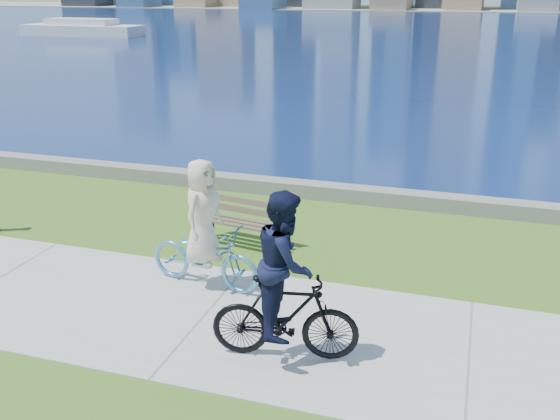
{
  "coord_description": "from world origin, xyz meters",
  "views": [
    {
      "loc": [
        3.75,
        -7.83,
        4.92
      ],
      "look_at": [
        0.57,
        2.17,
        1.1
      ],
      "focal_mm": 40.0,
      "sensor_mm": 36.0,
      "label": 1
    }
  ],
  "objects": [
    {
      "name": "ground",
      "position": [
        0.0,
        0.0,
        0.0
      ],
      "size": [
        320.0,
        320.0,
        0.0
      ],
      "primitive_type": "plane",
      "color": "#396019",
      "rests_on": "ground"
    },
    {
      "name": "far_shore",
      "position": [
        0.0,
        130.0,
        0.06
      ],
      "size": [
        320.0,
        30.0,
        0.12
      ],
      "primitive_type": "cube",
      "color": "gray",
      "rests_on": "ground"
    },
    {
      "name": "cyclist_woman",
      "position": [
        -0.41,
        1.02,
        0.85
      ],
      "size": [
        1.0,
        2.15,
        2.24
      ],
      "rotation": [
        0.0,
        0.0,
        1.43
      ],
      "color": "#4F9AC1",
      "rests_on": "ground"
    },
    {
      "name": "bay_water",
      "position": [
        0.0,
        72.0,
        0.0
      ],
      "size": [
        320.0,
        131.0,
        0.01
      ],
      "primitive_type": "cube",
      "color": "#0C204F",
      "rests_on": "ground"
    },
    {
      "name": "park_bench",
      "position": [
        -0.48,
        2.92,
        0.55
      ],
      "size": [
        1.8,
        0.85,
        0.89
      ],
      "rotation": [
        0.0,
        0.0,
        -0.16
      ],
      "color": "black",
      "rests_on": "ground"
    },
    {
      "name": "ferry_near",
      "position": [
        -34.53,
        47.5,
        0.69
      ],
      "size": [
        12.21,
        3.49,
        1.66
      ],
      "color": "silver",
      "rests_on": "ground"
    },
    {
      "name": "seawall",
      "position": [
        0.0,
        6.2,
        0.17
      ],
      "size": [
        90.0,
        0.5,
        0.35
      ],
      "primitive_type": "cube",
      "color": "slate",
      "rests_on": "ground"
    },
    {
      "name": "cyclist_man",
      "position": [
        1.55,
        -0.67,
        1.04
      ],
      "size": [
        0.96,
        2.1,
        2.43
      ],
      "rotation": [
        0.0,
        0.0,
        1.76
      ],
      "color": "black",
      "rests_on": "ground"
    },
    {
      "name": "concrete_path",
      "position": [
        0.0,
        0.0,
        0.01
      ],
      "size": [
        80.0,
        3.5,
        0.02
      ],
      "primitive_type": "cube",
      "color": "#A5A5A0",
      "rests_on": "ground"
    }
  ]
}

